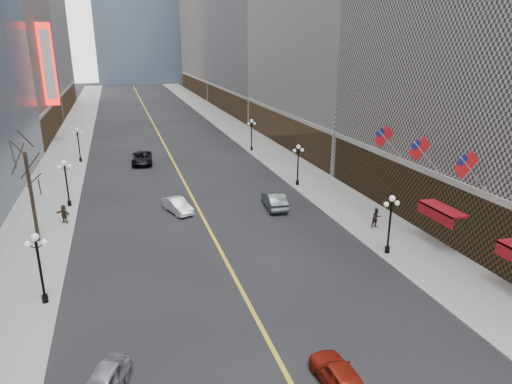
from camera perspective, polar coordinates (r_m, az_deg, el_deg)
sidewalk_east at (r=71.53m, az=0.24°, el=6.00°), size 6.00×230.00×0.15m
sidewalk_west at (r=68.90m, az=-22.68°, el=4.11°), size 6.00×230.00×0.15m
lane_line at (r=78.58m, az=-11.83°, el=6.67°), size 0.25×200.00×0.02m
bldg_east_c at (r=109.50m, az=2.86°, el=22.85°), size 26.60×40.60×48.80m
streetlamp_east_1 at (r=34.75m, az=16.44°, el=-3.19°), size 1.26×0.44×4.52m
streetlamp_east_2 at (r=49.98m, az=5.28°, el=3.92°), size 1.26×0.44×4.52m
streetlamp_east_3 at (r=66.60m, az=-0.56°, el=7.57°), size 1.26×0.44×4.52m
streetlamp_west_1 at (r=29.92m, az=-25.50°, el=-7.81°), size 1.26×0.44×4.52m
streetlamp_west_2 at (r=46.75m, az=-22.65°, el=1.58°), size 1.26×0.44×4.52m
streetlamp_west_3 at (r=64.21m, az=-21.32°, el=5.93°), size 1.26×0.44×4.52m
flag_3 at (r=33.31m, az=24.98°, el=2.86°), size 2.87×0.12×2.87m
flag_4 at (r=37.05m, az=19.95°, el=4.87°), size 2.87×0.12×2.87m
flag_5 at (r=41.06m, az=15.85°, el=6.48°), size 2.87×0.12×2.87m
awning_c at (r=37.15m, az=22.05°, el=-2.12°), size 1.40×4.00×0.93m
theatre_marquee at (r=77.45m, az=-24.56°, el=14.26°), size 2.00×0.55×12.00m
tree_west_far at (r=38.50m, az=-26.73°, el=2.87°), size 3.60×3.60×7.92m
car_nb_mid at (r=43.17m, az=-9.79°, el=-1.67°), size 2.66×4.30×1.34m
car_nb_far at (r=61.59m, az=-14.07°, el=4.13°), size 2.96×5.74×1.55m
car_sb_mid at (r=22.69m, az=10.40°, el=-21.67°), size 1.67×3.99×1.35m
car_sb_far at (r=43.69m, az=2.31°, el=-1.02°), size 2.11×4.87×1.56m
ped_east_walk at (r=39.92m, az=14.81°, el=-3.15°), size 0.89×0.55×1.74m
ped_west_far at (r=42.97m, az=-22.89°, el=-2.55°), size 1.46×1.33×1.65m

